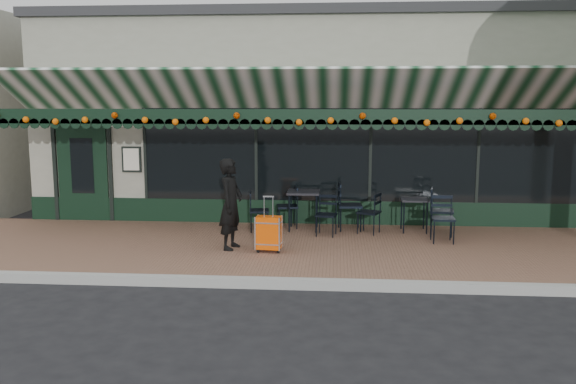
# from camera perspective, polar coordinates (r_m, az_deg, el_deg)

# --- Properties ---
(ground) EXTENTS (80.00, 80.00, 0.00)m
(ground) POSITION_cam_1_polar(r_m,az_deg,el_deg) (9.24, 0.06, -8.86)
(ground) COLOR black
(ground) RESTS_ON ground
(sidewalk) EXTENTS (18.00, 4.00, 0.15)m
(sidewalk) POSITION_cam_1_polar(r_m,az_deg,el_deg) (11.14, 0.87, -5.38)
(sidewalk) COLOR brown
(sidewalk) RESTS_ON ground
(curb) EXTENTS (18.00, 0.16, 0.15)m
(curb) POSITION_cam_1_polar(r_m,az_deg,el_deg) (9.14, 0.02, -8.56)
(curb) COLOR #9E9E99
(curb) RESTS_ON ground
(restaurant_building) EXTENTS (12.00, 9.60, 4.50)m
(restaurant_building) POSITION_cam_1_polar(r_m,az_deg,el_deg) (16.64, 2.18, 6.95)
(restaurant_building) COLOR gray
(restaurant_building) RESTS_ON ground
(woman) EXTENTS (0.50, 0.65, 1.61)m
(woman) POSITION_cam_1_polar(r_m,az_deg,el_deg) (10.77, -5.36, -1.13)
(woman) COLOR black
(woman) RESTS_ON sidewalk
(suitcase) EXTENTS (0.45, 0.28, 0.98)m
(suitcase) POSITION_cam_1_polar(r_m,az_deg,el_deg) (10.59, -1.82, -3.89)
(suitcase) COLOR #E14C07
(suitcase) RESTS_ON sidewalk
(cafe_table_a) EXTENTS (0.54, 0.54, 0.67)m
(cafe_table_a) POSITION_cam_1_polar(r_m,az_deg,el_deg) (12.41, 11.74, -0.92)
(cafe_table_a) COLOR black
(cafe_table_a) RESTS_ON sidewalk
(cafe_table_b) EXTENTS (0.64, 0.64, 0.79)m
(cafe_table_b) POSITION_cam_1_polar(r_m,az_deg,el_deg) (12.30, 1.46, -0.28)
(cafe_table_b) COLOR black
(cafe_table_b) RESTS_ON sidewalk
(chair_a_left) EXTENTS (0.54, 0.54, 0.82)m
(chair_a_left) POSITION_cam_1_polar(r_m,az_deg,el_deg) (12.13, 7.57, -1.94)
(chair_a_left) COLOR black
(chair_a_left) RESTS_ON sidewalk
(chair_a_right) EXTENTS (0.54, 0.54, 0.94)m
(chair_a_right) POSITION_cam_1_polar(r_m,az_deg,el_deg) (12.22, 14.20, -1.77)
(chair_a_right) COLOR black
(chair_a_right) RESTS_ON sidewalk
(chair_a_front) EXTENTS (0.44, 0.44, 0.87)m
(chair_a_front) POSITION_cam_1_polar(r_m,az_deg,el_deg) (11.63, 14.28, -2.48)
(chair_a_front) COLOR black
(chair_a_front) RESTS_ON sidewalk
(chair_b_left) EXTENTS (0.51, 0.51, 0.87)m
(chair_b_left) POSITION_cam_1_polar(r_m,az_deg,el_deg) (12.55, -0.07, -1.39)
(chair_b_left) COLOR black
(chair_b_left) RESTS_ON sidewalk
(chair_b_right) EXTENTS (0.53, 0.53, 0.98)m
(chair_b_right) POSITION_cam_1_polar(r_m,az_deg,el_deg) (12.37, 5.80, -1.32)
(chair_b_right) COLOR black
(chair_b_right) RESTS_ON sidewalk
(chair_b_front) EXTENTS (0.46, 0.46, 0.80)m
(chair_b_front) POSITION_cam_1_polar(r_m,az_deg,el_deg) (11.85, 3.60, -2.20)
(chair_b_front) COLOR black
(chair_b_front) RESTS_ON sidewalk
(chair_solo) EXTENTS (0.46, 0.46, 0.81)m
(chair_solo) POSITION_cam_1_polar(r_m,az_deg,el_deg) (12.25, -2.71, -1.80)
(chair_solo) COLOR black
(chair_solo) RESTS_ON sidewalk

